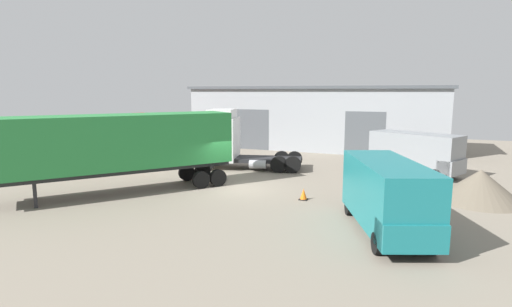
{
  "coord_description": "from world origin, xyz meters",
  "views": [
    {
      "loc": [
        9.0,
        -18.98,
        5.2
      ],
      "look_at": [
        0.23,
        2.35,
        1.6
      ],
      "focal_mm": 28.0,
      "sensor_mm": 36.0,
      "label": 1
    }
  ],
  "objects_px": {
    "container_trailer_green": "(117,144)",
    "delivery_van_grey": "(417,152)",
    "tractor_unit_white": "(228,141)",
    "oil_drum": "(388,196)",
    "delivery_van_teal": "(388,195)",
    "gravel_pile": "(480,186)",
    "traffic_cone": "(304,195)",
    "box_truck_white": "(156,136)"
  },
  "relations": [
    {
      "from": "container_trailer_green",
      "to": "delivery_van_grey",
      "type": "bearing_deg",
      "value": 165.42
    },
    {
      "from": "delivery_van_teal",
      "to": "delivery_van_grey",
      "type": "distance_m",
      "value": 11.83
    },
    {
      "from": "container_trailer_green",
      "to": "delivery_van_grey",
      "type": "xyz_separation_m",
      "value": [
        14.07,
        10.91,
        -1.16
      ]
    },
    {
      "from": "delivery_van_grey",
      "to": "delivery_van_teal",
      "type": "bearing_deg",
      "value": -66.43
    },
    {
      "from": "delivery_van_grey",
      "to": "box_truck_white",
      "type": "bearing_deg",
      "value": -145.38
    },
    {
      "from": "delivery_van_grey",
      "to": "container_trailer_green",
      "type": "bearing_deg",
      "value": -114.39
    },
    {
      "from": "tractor_unit_white",
      "to": "traffic_cone",
      "type": "xyz_separation_m",
      "value": [
        6.99,
        -5.92,
        -1.63
      ]
    },
    {
      "from": "delivery_van_teal",
      "to": "gravel_pile",
      "type": "relative_size",
      "value": 1.6
    },
    {
      "from": "delivery_van_grey",
      "to": "traffic_cone",
      "type": "distance_m",
      "value": 9.9
    },
    {
      "from": "container_trailer_green",
      "to": "delivery_van_teal",
      "type": "bearing_deg",
      "value": 123.78
    },
    {
      "from": "container_trailer_green",
      "to": "delivery_van_teal",
      "type": "xyz_separation_m",
      "value": [
        13.2,
        -0.89,
        -1.13
      ]
    },
    {
      "from": "tractor_unit_white",
      "to": "box_truck_white",
      "type": "bearing_deg",
      "value": -17.56
    },
    {
      "from": "delivery_van_teal",
      "to": "box_truck_white",
      "type": "height_order",
      "value": "box_truck_white"
    },
    {
      "from": "delivery_van_grey",
      "to": "box_truck_white",
      "type": "distance_m",
      "value": 18.29
    },
    {
      "from": "delivery_van_teal",
      "to": "delivery_van_grey",
      "type": "bearing_deg",
      "value": 153.91
    },
    {
      "from": "box_truck_white",
      "to": "oil_drum",
      "type": "bearing_deg",
      "value": -1.42
    },
    {
      "from": "tractor_unit_white",
      "to": "container_trailer_green",
      "type": "relative_size",
      "value": 0.66
    },
    {
      "from": "tractor_unit_white",
      "to": "delivery_van_grey",
      "type": "xyz_separation_m",
      "value": [
        11.93,
        2.58,
        -0.46
      ]
    },
    {
      "from": "container_trailer_green",
      "to": "tractor_unit_white",
      "type": "bearing_deg",
      "value": -156.76
    },
    {
      "from": "container_trailer_green",
      "to": "traffic_cone",
      "type": "xyz_separation_m",
      "value": [
        9.12,
        2.42,
        -2.33
      ]
    },
    {
      "from": "gravel_pile",
      "to": "oil_drum",
      "type": "relative_size",
      "value": 4.38
    },
    {
      "from": "oil_drum",
      "to": "box_truck_white",
      "type": "bearing_deg",
      "value": 161.39
    },
    {
      "from": "delivery_van_teal",
      "to": "oil_drum",
      "type": "distance_m",
      "value": 4.04
    },
    {
      "from": "delivery_van_grey",
      "to": "tractor_unit_white",
      "type": "bearing_deg",
      "value": -140.0
    },
    {
      "from": "gravel_pile",
      "to": "traffic_cone",
      "type": "height_order",
      "value": "gravel_pile"
    },
    {
      "from": "container_trailer_green",
      "to": "traffic_cone",
      "type": "height_order",
      "value": "container_trailer_green"
    },
    {
      "from": "box_truck_white",
      "to": "oil_drum",
      "type": "xyz_separation_m",
      "value": [
        17.04,
        -5.74,
        -1.49
      ]
    },
    {
      "from": "delivery_van_grey",
      "to": "box_truck_white",
      "type": "height_order",
      "value": "box_truck_white"
    },
    {
      "from": "container_trailer_green",
      "to": "delivery_van_grey",
      "type": "height_order",
      "value": "container_trailer_green"
    },
    {
      "from": "container_trailer_green",
      "to": "oil_drum",
      "type": "height_order",
      "value": "container_trailer_green"
    },
    {
      "from": "oil_drum",
      "to": "traffic_cone",
      "type": "xyz_separation_m",
      "value": [
        -3.84,
        -0.59,
        -0.19
      ]
    },
    {
      "from": "tractor_unit_white",
      "to": "gravel_pile",
      "type": "xyz_separation_m",
      "value": [
        14.81,
        -3.04,
        -1.1
      ]
    },
    {
      "from": "container_trailer_green",
      "to": "gravel_pile",
      "type": "xyz_separation_m",
      "value": [
        16.95,
        5.3,
        -1.81
      ]
    },
    {
      "from": "gravel_pile",
      "to": "box_truck_white",
      "type": "bearing_deg",
      "value": 170.69
    },
    {
      "from": "gravel_pile",
      "to": "traffic_cone",
      "type": "relative_size",
      "value": 7.0
    },
    {
      "from": "tractor_unit_white",
      "to": "oil_drum",
      "type": "distance_m",
      "value": 12.15
    },
    {
      "from": "container_trailer_green",
      "to": "oil_drum",
      "type": "bearing_deg",
      "value": 140.71
    },
    {
      "from": "oil_drum",
      "to": "tractor_unit_white",
      "type": "bearing_deg",
      "value": 153.81
    },
    {
      "from": "box_truck_white",
      "to": "gravel_pile",
      "type": "xyz_separation_m",
      "value": [
        21.03,
        -3.45,
        -1.15
      ]
    },
    {
      "from": "container_trailer_green",
      "to": "gravel_pile",
      "type": "distance_m",
      "value": 17.85
    },
    {
      "from": "delivery_van_teal",
      "to": "oil_drum",
      "type": "xyz_separation_m",
      "value": [
        -0.23,
        3.9,
        -1.01
      ]
    },
    {
      "from": "traffic_cone",
      "to": "container_trailer_green",
      "type": "bearing_deg",
      "value": -165.15
    }
  ]
}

